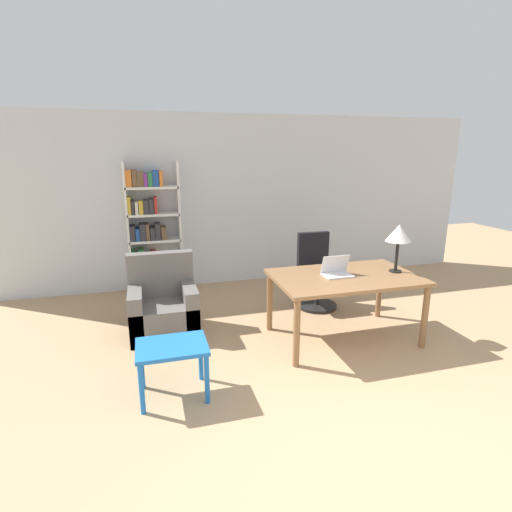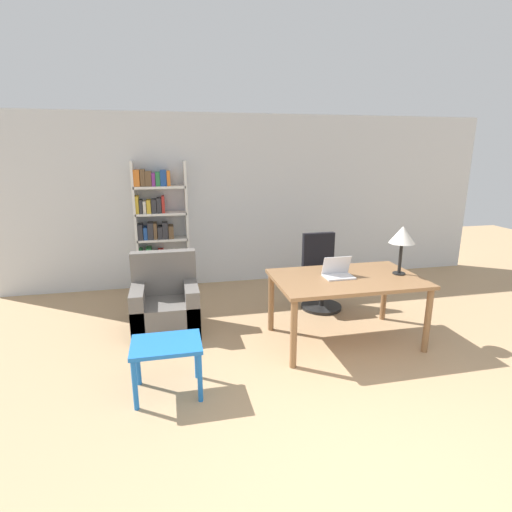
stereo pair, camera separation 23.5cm
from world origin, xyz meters
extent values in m
plane|color=tan|center=(0.00, 0.00, 0.00)|extent=(16.00, 16.00, 0.00)
cube|color=silver|center=(0.00, 4.53, 1.35)|extent=(8.00, 0.06, 2.70)
cube|color=olive|center=(0.53, 2.08, 0.75)|extent=(1.63, 1.02, 0.04)
cylinder|color=olive|center=(-0.23, 1.63, 0.37)|extent=(0.07, 0.07, 0.73)
cylinder|color=olive|center=(1.29, 1.63, 0.37)|extent=(0.07, 0.07, 0.73)
cylinder|color=olive|center=(-0.23, 2.53, 0.37)|extent=(0.07, 0.07, 0.73)
cylinder|color=olive|center=(1.29, 2.53, 0.37)|extent=(0.07, 0.07, 0.73)
cube|color=silver|center=(0.43, 2.08, 0.78)|extent=(0.32, 0.22, 0.02)
cube|color=silver|center=(0.43, 2.16, 0.89)|extent=(0.32, 0.08, 0.21)
cube|color=navy|center=(0.43, 2.16, 0.90)|extent=(0.29, 0.07, 0.18)
cylinder|color=black|center=(1.17, 2.06, 0.78)|extent=(0.14, 0.14, 0.01)
cylinder|color=black|center=(1.17, 2.06, 0.96)|extent=(0.04, 0.04, 0.35)
cone|color=silver|center=(1.17, 2.06, 1.23)|extent=(0.29, 0.29, 0.20)
cylinder|color=black|center=(0.64, 3.05, 0.02)|extent=(0.56, 0.56, 0.04)
cylinder|color=#262626|center=(0.64, 3.05, 0.21)|extent=(0.06, 0.06, 0.33)
cube|color=black|center=(0.64, 3.05, 0.42)|extent=(0.48, 0.48, 0.10)
cube|color=black|center=(0.64, 3.25, 0.76)|extent=(0.45, 0.08, 0.56)
cube|color=blue|center=(-1.47, 1.45, 0.48)|extent=(0.62, 0.46, 0.04)
cylinder|color=blue|center=(-1.74, 1.26, 0.23)|extent=(0.04, 0.04, 0.46)
cylinder|color=blue|center=(-1.19, 1.26, 0.23)|extent=(0.04, 0.04, 0.46)
cylinder|color=blue|center=(-1.74, 1.65, 0.23)|extent=(0.04, 0.04, 0.46)
cylinder|color=blue|center=(-1.19, 1.65, 0.23)|extent=(0.04, 0.04, 0.46)
cube|color=#66605B|center=(-1.48, 2.77, 0.20)|extent=(0.79, 0.70, 0.40)
cube|color=#66605B|center=(-1.48, 3.04, 0.67)|extent=(0.79, 0.16, 0.55)
cube|color=#66605B|center=(-1.79, 2.77, 0.29)|extent=(0.16, 0.70, 0.59)
cube|color=#66605B|center=(-1.17, 2.77, 0.29)|extent=(0.16, 0.70, 0.59)
cube|color=white|center=(-1.87, 4.34, 1.00)|extent=(0.04, 0.28, 1.99)
cube|color=white|center=(-1.11, 4.34, 1.00)|extent=(0.04, 0.28, 1.99)
cube|color=white|center=(-1.49, 4.34, 0.02)|extent=(0.76, 0.28, 0.04)
cube|color=#234C99|center=(-1.83, 4.34, 0.13)|extent=(0.05, 0.24, 0.19)
cube|color=silver|center=(-1.75, 4.34, 0.14)|extent=(0.08, 0.24, 0.21)
cube|color=orange|center=(-1.67, 4.34, 0.13)|extent=(0.07, 0.24, 0.18)
cube|color=orange|center=(-1.61, 4.34, 0.15)|extent=(0.04, 0.24, 0.22)
cube|color=brown|center=(-1.55, 4.34, 0.16)|extent=(0.08, 0.24, 0.24)
cube|color=gold|center=(-1.47, 4.34, 0.13)|extent=(0.07, 0.24, 0.18)
cube|color=orange|center=(-1.40, 4.34, 0.13)|extent=(0.06, 0.24, 0.19)
cube|color=#234C99|center=(-1.32, 4.34, 0.16)|extent=(0.08, 0.24, 0.24)
cube|color=#234C99|center=(-1.24, 4.34, 0.16)|extent=(0.06, 0.24, 0.25)
cube|color=orange|center=(-1.19, 4.34, 0.15)|extent=(0.04, 0.24, 0.24)
cube|color=white|center=(-1.49, 4.34, 0.42)|extent=(0.76, 0.28, 0.04)
cube|color=#2D7F47|center=(-1.83, 4.34, 0.56)|extent=(0.04, 0.24, 0.24)
cube|color=silver|center=(-1.78, 4.34, 0.54)|extent=(0.05, 0.24, 0.21)
cube|color=#2D7F47|center=(-1.71, 4.34, 0.56)|extent=(0.08, 0.24, 0.26)
cube|color=brown|center=(-1.62, 4.34, 0.53)|extent=(0.08, 0.24, 0.18)
cube|color=#B72D28|center=(-1.53, 4.34, 0.54)|extent=(0.09, 0.24, 0.22)
cube|color=gold|center=(-1.46, 4.34, 0.53)|extent=(0.04, 0.24, 0.18)
cube|color=white|center=(-1.49, 4.34, 0.82)|extent=(0.76, 0.28, 0.04)
cube|color=#333338|center=(-1.81, 4.34, 0.95)|extent=(0.08, 0.24, 0.23)
cube|color=#234C99|center=(-1.74, 4.34, 0.93)|extent=(0.06, 0.24, 0.18)
cube|color=#333338|center=(-1.66, 4.34, 0.96)|extent=(0.08, 0.24, 0.25)
cube|color=brown|center=(-1.59, 4.34, 0.96)|extent=(0.05, 0.24, 0.24)
cube|color=#333338|center=(-1.52, 4.34, 0.93)|extent=(0.07, 0.24, 0.19)
cube|color=#333338|center=(-1.44, 4.34, 0.96)|extent=(0.08, 0.24, 0.25)
cube|color=brown|center=(-1.36, 4.34, 0.93)|extent=(0.07, 0.24, 0.19)
cube|color=white|center=(-1.49, 4.34, 1.21)|extent=(0.76, 0.28, 0.04)
cube|color=gold|center=(-1.83, 4.34, 1.36)|extent=(0.05, 0.24, 0.26)
cube|color=#333338|center=(-1.78, 4.34, 1.33)|extent=(0.04, 0.24, 0.20)
cube|color=silver|center=(-1.72, 4.34, 1.32)|extent=(0.04, 0.24, 0.18)
cube|color=gold|center=(-1.66, 4.34, 1.33)|extent=(0.06, 0.24, 0.20)
cube|color=#333338|center=(-1.59, 4.34, 1.33)|extent=(0.07, 0.24, 0.20)
cube|color=#333338|center=(-1.51, 4.34, 1.34)|extent=(0.07, 0.24, 0.22)
cube|color=#B72D28|center=(-1.45, 4.34, 1.36)|extent=(0.04, 0.24, 0.25)
cube|color=white|center=(-1.49, 4.34, 1.61)|extent=(0.76, 0.28, 0.04)
cube|color=orange|center=(-1.81, 4.34, 1.75)|extent=(0.09, 0.24, 0.24)
cube|color=brown|center=(-1.72, 4.34, 1.75)|extent=(0.06, 0.24, 0.24)
cube|color=brown|center=(-1.64, 4.34, 1.74)|extent=(0.09, 0.24, 0.22)
cube|color=#7F338C|center=(-1.57, 4.34, 1.73)|extent=(0.05, 0.24, 0.19)
cube|color=#2D7F47|center=(-1.51, 4.34, 1.73)|extent=(0.06, 0.24, 0.20)
cube|color=#234C99|center=(-1.43, 4.34, 1.75)|extent=(0.09, 0.24, 0.23)
cube|color=orange|center=(-1.35, 4.34, 1.74)|extent=(0.05, 0.24, 0.22)
camera|label=1|loc=(-1.61, -1.80, 2.15)|focal=28.00mm
camera|label=2|loc=(-1.38, -1.86, 2.15)|focal=28.00mm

